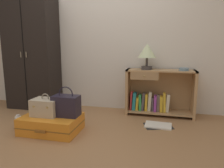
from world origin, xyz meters
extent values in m
plane|color=#9E7047|center=(0.00, 0.00, 0.00)|extent=(9.00, 9.00, 0.00)
cube|color=silver|center=(0.00, 1.50, 1.30)|extent=(6.40, 0.10, 2.60)
cube|color=black|center=(-1.23, 1.20, 0.94)|extent=(0.85, 0.45, 1.88)
cube|color=black|center=(-1.23, 0.98, 0.94)|extent=(0.01, 0.01, 1.78)
cylinder|color=gray|center=(-1.28, 0.97, 0.94)|extent=(0.01, 0.01, 0.09)
cylinder|color=gray|center=(-1.18, 0.97, 0.94)|extent=(0.01, 0.01, 0.09)
cube|color=tan|center=(0.44, 1.26, 0.36)|extent=(0.04, 0.32, 0.72)
cube|color=tan|center=(1.45, 1.26, 0.36)|extent=(0.04, 0.32, 0.72)
cube|color=tan|center=(0.95, 1.26, 0.71)|extent=(1.05, 0.32, 0.02)
cube|color=tan|center=(0.95, 1.26, 0.06)|extent=(0.97, 0.32, 0.02)
cube|color=tan|center=(0.95, 1.41, 0.36)|extent=(0.97, 0.01, 0.70)
cube|color=#9D7950|center=(0.71, 1.11, 0.64)|extent=(0.42, 0.02, 0.12)
sphere|color=#9E844C|center=(0.71, 1.09, 0.64)|extent=(0.02, 0.02, 0.02)
cube|color=red|center=(0.50, 1.23, 0.21)|extent=(0.04, 0.11, 0.30)
cube|color=teal|center=(0.55, 1.23, 0.21)|extent=(0.06, 0.12, 0.28)
cube|color=gold|center=(0.60, 1.23, 0.17)|extent=(0.05, 0.10, 0.21)
cube|color=green|center=(0.65, 1.23, 0.19)|extent=(0.05, 0.12, 0.26)
cube|color=#4C474C|center=(0.69, 1.23, 0.20)|extent=(0.06, 0.12, 0.28)
cube|color=gold|center=(0.74, 1.23, 0.20)|extent=(0.04, 0.11, 0.26)
cube|color=beige|center=(0.80, 1.23, 0.21)|extent=(0.06, 0.08, 0.30)
cube|color=#4C474C|center=(0.84, 1.23, 0.17)|extent=(0.04, 0.09, 0.22)
cube|color=purple|center=(0.88, 1.23, 0.19)|extent=(0.04, 0.13, 0.25)
cube|color=#726659|center=(0.93, 1.23, 0.20)|extent=(0.04, 0.08, 0.26)
cube|color=gold|center=(0.97, 1.23, 0.19)|extent=(0.05, 0.12, 0.24)
cube|color=gold|center=(1.02, 1.23, 0.21)|extent=(0.05, 0.12, 0.30)
cube|color=beige|center=(1.07, 1.23, 0.20)|extent=(0.06, 0.08, 0.28)
cylinder|color=#3D3838|center=(0.73, 1.26, 0.75)|extent=(0.17, 0.17, 0.05)
cylinder|color=#3D3838|center=(0.73, 1.26, 0.84)|extent=(0.04, 0.04, 0.13)
cone|color=beige|center=(0.73, 1.26, 1.01)|extent=(0.28, 0.28, 0.21)
cylinder|color=slate|center=(1.28, 1.22, 0.74)|extent=(0.14, 0.14, 0.04)
cube|color=orange|center=(-0.38, 0.27, 0.11)|extent=(0.71, 0.49, 0.21)
cube|color=brown|center=(-0.38, 0.27, 0.11)|extent=(0.72, 0.50, 0.01)
cube|color=brown|center=(-0.38, 0.01, 0.11)|extent=(0.14, 0.02, 0.03)
cube|color=#B7A88E|center=(-0.45, 0.27, 0.32)|extent=(0.33, 0.24, 0.21)
torus|color=gray|center=(-0.45, 0.27, 0.44)|extent=(0.11, 0.02, 0.11)
cube|color=tan|center=(-0.54, 0.15, 0.35)|extent=(0.02, 0.01, 0.02)
cube|color=tan|center=(-0.36, 0.15, 0.35)|extent=(0.02, 0.01, 0.02)
cube|color=#231E2D|center=(-0.19, 0.31, 0.34)|extent=(0.33, 0.20, 0.26)
torus|color=#231E2D|center=(-0.19, 0.31, 0.49)|extent=(0.19, 0.01, 0.19)
cylinder|color=white|center=(-0.83, 0.22, 0.09)|extent=(0.07, 0.07, 0.18)
cylinder|color=silver|center=(-0.83, 0.22, 0.19)|extent=(0.04, 0.04, 0.02)
cube|color=white|center=(0.94, 0.77, 0.01)|extent=(0.37, 0.26, 0.02)
cube|color=black|center=(0.94, 0.77, 0.00)|extent=(0.43, 0.36, 0.01)
camera|label=1|loc=(0.96, -2.01, 1.09)|focal=33.44mm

